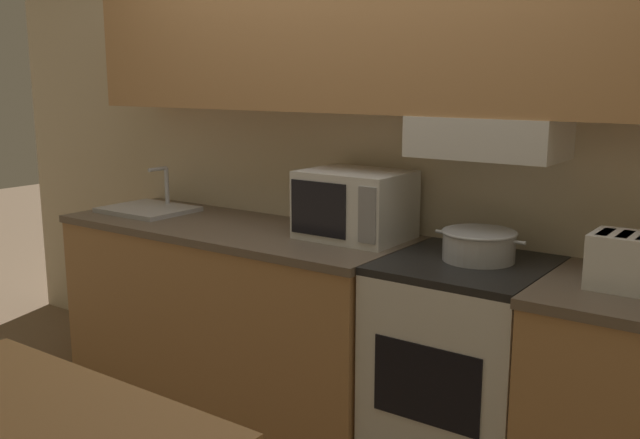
{
  "coord_description": "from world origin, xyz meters",
  "views": [
    {
      "loc": [
        1.65,
        -2.82,
        1.58
      ],
      "look_at": [
        0.05,
        -0.58,
        1.03
      ],
      "focal_mm": 40.0,
      "sensor_mm": 36.0,
      "label": 1
    }
  ],
  "objects_px": {
    "toaster": "(633,262)",
    "sink_basin": "(148,208)",
    "cooking_pot": "(479,244)",
    "stove_range": "(462,369)",
    "microwave": "(355,205)"
  },
  "relations": [
    {
      "from": "toaster",
      "to": "sink_basin",
      "type": "height_order",
      "value": "sink_basin"
    },
    {
      "from": "microwave",
      "to": "toaster",
      "type": "distance_m",
      "value": 1.19
    },
    {
      "from": "cooking_pot",
      "to": "toaster",
      "type": "relative_size",
      "value": 1.31
    },
    {
      "from": "cooking_pot",
      "to": "toaster",
      "type": "height_order",
      "value": "toaster"
    },
    {
      "from": "microwave",
      "to": "toaster",
      "type": "bearing_deg",
      "value": -5.54
    },
    {
      "from": "stove_range",
      "to": "sink_basin",
      "type": "distance_m",
      "value": 1.87
    },
    {
      "from": "stove_range",
      "to": "cooking_pot",
      "type": "distance_m",
      "value": 0.51
    },
    {
      "from": "stove_range",
      "to": "microwave",
      "type": "height_order",
      "value": "microwave"
    },
    {
      "from": "stove_range",
      "to": "cooking_pot",
      "type": "bearing_deg",
      "value": 60.98
    },
    {
      "from": "stove_range",
      "to": "toaster",
      "type": "height_order",
      "value": "toaster"
    },
    {
      "from": "cooking_pot",
      "to": "sink_basin",
      "type": "height_order",
      "value": "sink_basin"
    },
    {
      "from": "microwave",
      "to": "sink_basin",
      "type": "distance_m",
      "value": 1.24
    },
    {
      "from": "stove_range",
      "to": "toaster",
      "type": "distance_m",
      "value": 0.81
    },
    {
      "from": "microwave",
      "to": "sink_basin",
      "type": "relative_size",
      "value": 1.01
    },
    {
      "from": "cooking_pot",
      "to": "toaster",
      "type": "distance_m",
      "value": 0.58
    }
  ]
}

